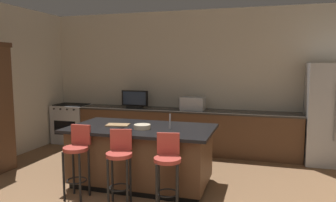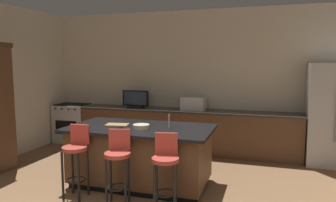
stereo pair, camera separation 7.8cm
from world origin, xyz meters
name	(u,v)px [view 1 (the left image)]	position (x,y,z in m)	size (l,w,h in m)	color
wall_back	(192,80)	(0.00, 4.53, 1.50)	(7.04, 0.12, 3.00)	beige
counter_back	(185,131)	(-0.08, 4.15, 0.45)	(4.67, 0.62, 0.90)	brown
kitchen_island	(141,155)	(-0.28, 2.16, 0.46)	(2.19, 1.19, 0.90)	black
refrigerator	(333,114)	(2.74, 4.10, 0.94)	(0.95, 0.75, 1.87)	#B7BABF
range_oven	(72,123)	(-2.82, 4.15, 0.46)	(0.79, 0.63, 0.92)	#B7BABF
microwave	(193,104)	(0.10, 4.15, 1.03)	(0.48, 0.36, 0.27)	#B7BABF
tv_monitor	(135,100)	(-1.19, 4.10, 1.07)	(0.60, 0.16, 0.38)	black
sink_faucet_back	(180,103)	(-0.21, 4.25, 1.02)	(0.02, 0.02, 0.24)	#B2B2B7
sink_faucet_island	(170,121)	(0.18, 2.16, 1.01)	(0.02, 0.02, 0.22)	#B2B2B7
bar_stool_left	(77,155)	(-0.95, 1.45, 0.61)	(0.34, 0.34, 1.01)	#B23D33
bar_stool_center	(120,161)	(-0.29, 1.40, 0.60)	(0.35, 0.37, 0.99)	#B23D33
bar_stool_right	(168,166)	(0.36, 1.42, 0.59)	(0.35, 0.37, 0.98)	#B23D33
fruit_bowl	(142,127)	(-0.21, 2.02, 0.93)	(0.25, 0.25, 0.07)	beige
cell_phone	(119,128)	(-0.54, 1.94, 0.91)	(0.07, 0.15, 0.01)	black
cutting_board	(118,125)	(-0.67, 2.16, 0.91)	(0.34, 0.22, 0.02)	#A87F51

